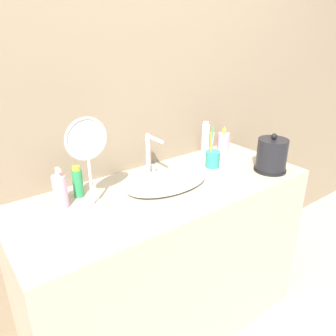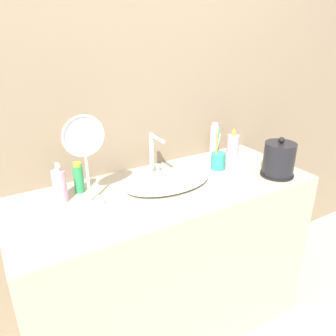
{
  "view_description": "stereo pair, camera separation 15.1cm",
  "coord_description": "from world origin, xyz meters",
  "px_view_note": "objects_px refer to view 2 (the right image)",
  "views": [
    {
      "loc": [
        -0.82,
        -0.83,
        1.58
      ],
      "look_at": [
        0.01,
        0.29,
        0.98
      ],
      "focal_mm": 35.0,
      "sensor_mm": 36.0,
      "label": 1
    },
    {
      "loc": [
        -0.7,
        -0.91,
        1.58
      ],
      "look_at": [
        0.01,
        0.29,
        0.98
      ],
      "focal_mm": 35.0,
      "sensor_mm": 36.0,
      "label": 2
    }
  ],
  "objects_px": {
    "toothbrush_cup": "(218,160)",
    "vanity_mirror": "(86,155)",
    "lotion_bottle": "(60,186)",
    "electric_kettle": "(279,160)",
    "shampoo_bottle": "(233,144)",
    "mouthwash_bottle": "(79,178)",
    "hand_cream_bottle": "(214,140)",
    "faucet": "(154,152)"
  },
  "relations": [
    {
      "from": "toothbrush_cup",
      "to": "mouthwash_bottle",
      "type": "distance_m",
      "value": 0.73
    },
    {
      "from": "electric_kettle",
      "to": "vanity_mirror",
      "type": "bearing_deg",
      "value": 167.74
    },
    {
      "from": "vanity_mirror",
      "to": "lotion_bottle",
      "type": "bearing_deg",
      "value": 140.81
    },
    {
      "from": "faucet",
      "to": "electric_kettle",
      "type": "xyz_separation_m",
      "value": [
        0.53,
        -0.34,
        -0.04
      ]
    },
    {
      "from": "shampoo_bottle",
      "to": "vanity_mirror",
      "type": "relative_size",
      "value": 0.42
    },
    {
      "from": "toothbrush_cup",
      "to": "vanity_mirror",
      "type": "bearing_deg",
      "value": -178.22
    },
    {
      "from": "shampoo_bottle",
      "to": "hand_cream_bottle",
      "type": "xyz_separation_m",
      "value": [
        -0.11,
        0.05,
        0.03
      ]
    },
    {
      "from": "electric_kettle",
      "to": "hand_cream_bottle",
      "type": "bearing_deg",
      "value": 105.01
    },
    {
      "from": "mouthwash_bottle",
      "to": "shampoo_bottle",
      "type": "bearing_deg",
      "value": 0.96
    },
    {
      "from": "mouthwash_bottle",
      "to": "vanity_mirror",
      "type": "relative_size",
      "value": 0.37
    },
    {
      "from": "electric_kettle",
      "to": "vanity_mirror",
      "type": "relative_size",
      "value": 0.52
    },
    {
      "from": "toothbrush_cup",
      "to": "hand_cream_bottle",
      "type": "xyz_separation_m",
      "value": [
        0.1,
        0.17,
        0.05
      ]
    },
    {
      "from": "mouthwash_bottle",
      "to": "hand_cream_bottle",
      "type": "height_order",
      "value": "hand_cream_bottle"
    },
    {
      "from": "lotion_bottle",
      "to": "electric_kettle",
      "type": "bearing_deg",
      "value": -15.5
    },
    {
      "from": "vanity_mirror",
      "to": "mouthwash_bottle",
      "type": "bearing_deg",
      "value": 92.96
    },
    {
      "from": "hand_cream_bottle",
      "to": "faucet",
      "type": "bearing_deg",
      "value": -172.35
    },
    {
      "from": "toothbrush_cup",
      "to": "mouthwash_bottle",
      "type": "bearing_deg",
      "value": 171.24
    },
    {
      "from": "electric_kettle",
      "to": "mouthwash_bottle",
      "type": "relative_size",
      "value": 1.41
    },
    {
      "from": "faucet",
      "to": "electric_kettle",
      "type": "distance_m",
      "value": 0.63
    },
    {
      "from": "lotion_bottle",
      "to": "vanity_mirror",
      "type": "bearing_deg",
      "value": -39.19
    },
    {
      "from": "electric_kettle",
      "to": "shampoo_bottle",
      "type": "xyz_separation_m",
      "value": [
        0.0,
        0.35,
        -0.02
      ]
    },
    {
      "from": "electric_kettle",
      "to": "hand_cream_bottle",
      "type": "height_order",
      "value": "electric_kettle"
    },
    {
      "from": "mouthwash_bottle",
      "to": "electric_kettle",
      "type": "bearing_deg",
      "value": -19.75
    },
    {
      "from": "faucet",
      "to": "hand_cream_bottle",
      "type": "bearing_deg",
      "value": 7.65
    },
    {
      "from": "faucet",
      "to": "vanity_mirror",
      "type": "relative_size",
      "value": 0.55
    },
    {
      "from": "faucet",
      "to": "mouthwash_bottle",
      "type": "xyz_separation_m",
      "value": [
        -0.39,
        -0.0,
        -0.05
      ]
    },
    {
      "from": "electric_kettle",
      "to": "shampoo_bottle",
      "type": "distance_m",
      "value": 0.35
    },
    {
      "from": "electric_kettle",
      "to": "mouthwash_bottle",
      "type": "bearing_deg",
      "value": 160.25
    },
    {
      "from": "toothbrush_cup",
      "to": "vanity_mirror",
      "type": "height_order",
      "value": "vanity_mirror"
    },
    {
      "from": "mouthwash_bottle",
      "to": "toothbrush_cup",
      "type": "bearing_deg",
      "value": -8.76
    },
    {
      "from": "lotion_bottle",
      "to": "mouthwash_bottle",
      "type": "relative_size",
      "value": 1.24
    },
    {
      "from": "shampoo_bottle",
      "to": "mouthwash_bottle",
      "type": "distance_m",
      "value": 0.93
    },
    {
      "from": "toothbrush_cup",
      "to": "vanity_mirror",
      "type": "xyz_separation_m",
      "value": [
        -0.71,
        -0.02,
        0.18
      ]
    },
    {
      "from": "mouthwash_bottle",
      "to": "hand_cream_bottle",
      "type": "bearing_deg",
      "value": 4.27
    },
    {
      "from": "electric_kettle",
      "to": "vanity_mirror",
      "type": "distance_m",
      "value": 0.95
    },
    {
      "from": "electric_kettle",
      "to": "lotion_bottle",
      "type": "relative_size",
      "value": 1.13
    },
    {
      "from": "shampoo_bottle",
      "to": "mouthwash_bottle",
      "type": "height_order",
      "value": "shampoo_bottle"
    },
    {
      "from": "faucet",
      "to": "hand_cream_bottle",
      "type": "height_order",
      "value": "faucet"
    },
    {
      "from": "shampoo_bottle",
      "to": "mouthwash_bottle",
      "type": "bearing_deg",
      "value": -179.04
    },
    {
      "from": "toothbrush_cup",
      "to": "hand_cream_bottle",
      "type": "bearing_deg",
      "value": 59.11
    },
    {
      "from": "electric_kettle",
      "to": "lotion_bottle",
      "type": "distance_m",
      "value": 1.06
    },
    {
      "from": "mouthwash_bottle",
      "to": "vanity_mirror",
      "type": "height_order",
      "value": "vanity_mirror"
    }
  ]
}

